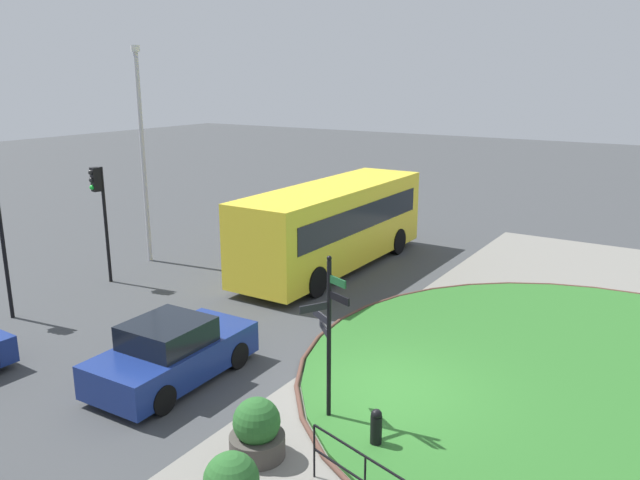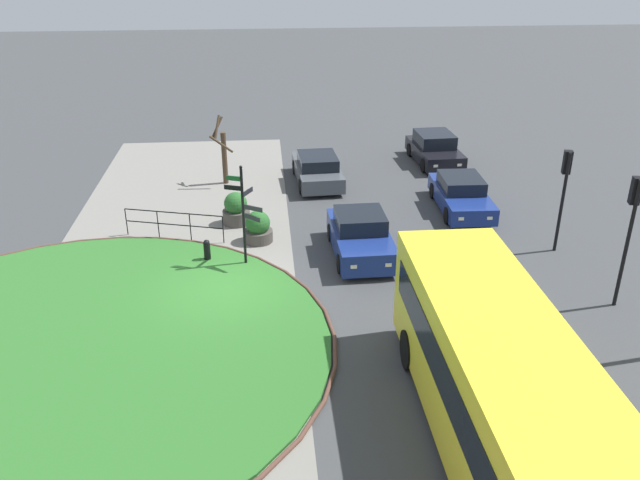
{
  "view_description": "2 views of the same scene",
  "coord_description": "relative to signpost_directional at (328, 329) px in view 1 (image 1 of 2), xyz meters",
  "views": [
    {
      "loc": [
        -11.31,
        -5.41,
        6.75
      ],
      "look_at": [
        3.11,
        3.77,
        2.27
      ],
      "focal_mm": 35.04,
      "sensor_mm": 36.0,
      "label": 1
    },
    {
      "loc": [
        17.96,
        1.29,
        10.04
      ],
      "look_at": [
        0.89,
        2.79,
        2.0
      ],
      "focal_mm": 37.08,
      "sensor_mm": 36.0,
      "label": 2
    }
  ],
  "objects": [
    {
      "name": "car_far_lane",
      "position": [
        -0.48,
        3.85,
        -1.29
      ],
      "size": [
        4.03,
        1.96,
        1.48
      ],
      "rotation": [
        0.0,
        0.0,
        0.02
      ],
      "color": "navy",
      "rests_on": "ground"
    },
    {
      "name": "grass_island",
      "position": [
        4.58,
        -4.56,
        -1.92
      ],
      "size": [
        13.77,
        13.77,
        0.1
      ],
      "primitive_type": "cylinder",
      "color": "#2D6B28",
      "rests_on": "ground"
    },
    {
      "name": "sidewalk_paving",
      "position": [
        1.62,
        -2.51,
        -1.96
      ],
      "size": [
        32.0,
        8.13,
        0.02
      ],
      "primitive_type": "cube",
      "color": "gray",
      "rests_on": "ground"
    },
    {
      "name": "bus_yellow",
      "position": [
        8.96,
        5.32,
        -0.34
      ],
      "size": [
        9.31,
        2.61,
        3.02
      ],
      "rotation": [
        0.0,
        0.0,
        0.0
      ],
      "color": "yellow",
      "rests_on": "ground"
    },
    {
      "name": "planter_near_signpost",
      "position": [
        -1.81,
        0.39,
        -1.45
      ],
      "size": [
        1.03,
        1.03,
        1.16
      ],
      "color": "#47423D",
      "rests_on": "ground"
    },
    {
      "name": "signpost_directional",
      "position": [
        0.0,
        0.0,
        0.0
      ],
      "size": [
        1.09,
        1.19,
        3.47
      ],
      "color": "black",
      "rests_on": "ground"
    },
    {
      "name": "bollard_foreground",
      "position": [
        -0.39,
        -1.3,
        -1.56
      ],
      "size": [
        0.22,
        0.22,
        0.8
      ],
      "color": "black",
      "rests_on": "ground"
    },
    {
      "name": "traffic_light_near",
      "position": [
        3.39,
        10.9,
        0.9
      ],
      "size": [
        0.48,
        0.31,
        3.92
      ],
      "rotation": [
        0.0,
        0.0,
        2.93
      ],
      "color": "black",
      "rests_on": "ground"
    },
    {
      "name": "grass_kerb_ring",
      "position": [
        4.58,
        -4.56,
        -1.91
      ],
      "size": [
        14.08,
        14.08,
        0.11
      ],
      "primitive_type": "torus",
      "color": "brown",
      "rests_on": "ground"
    },
    {
      "name": "lamppost_tall",
      "position": [
        6.01,
        11.65,
        2.23
      ],
      "size": [
        0.32,
        0.32,
        7.82
      ],
      "color": "#B7B7BC",
      "rests_on": "ground"
    },
    {
      "name": "ground",
      "position": [
        1.62,
        -0.57,
        -1.97
      ],
      "size": [
        120.0,
        120.0,
        0.0
      ],
      "primitive_type": "plane",
      "color": "#3D3F42"
    }
  ]
}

